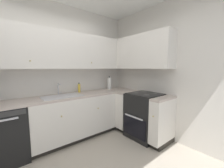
{
  "coord_description": "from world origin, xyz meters",
  "views": [
    {
      "loc": [
        -0.66,
        -1.35,
        1.42
      ],
      "look_at": [
        0.97,
        0.65,
        1.12
      ],
      "focal_mm": 21.83,
      "sensor_mm": 36.0,
      "label": 1
    }
  ],
  "objects": [
    {
      "name": "faucet",
      "position": [
        0.21,
        1.37,
        1.03
      ],
      "size": [
        0.07,
        0.16,
        0.23
      ],
      "color": "silver",
      "rests_on": "countertop_back"
    },
    {
      "name": "upper_cabinets_right",
      "position": [
        1.71,
        0.68,
        1.76
      ],
      "size": [
        0.32,
        1.63,
        0.71
      ],
      "color": "silver"
    },
    {
      "name": "lower_cabinets_back",
      "position": [
        0.44,
        1.2,
        0.44
      ],
      "size": [
        1.66,
        0.62,
        0.86
      ],
      "color": "silver",
      "rests_on": "ground_plane"
    },
    {
      "name": "countertop_right",
      "position": [
        1.57,
        0.39,
        0.88
      ],
      "size": [
        0.6,
        1.08,
        0.03
      ],
      "color": "#B7A89E",
      "rests_on": "lower_cabinets_right"
    },
    {
      "name": "lower_cabinets_right",
      "position": [
        1.58,
        0.39,
        0.44
      ],
      "size": [
        0.62,
        1.08,
        0.86
      ],
      "color": "silver",
      "rests_on": "ground_plane"
    },
    {
      "name": "countertop_back",
      "position": [
        0.44,
        1.2,
        0.88
      ],
      "size": [
        2.87,
        0.6,
        0.03
      ],
      "primitive_type": "cube",
      "color": "#B7A89E",
      "rests_on": "lower_cabinets_back"
    },
    {
      "name": "soap_bottle",
      "position": [
        0.64,
        1.38,
        0.99
      ],
      "size": [
        0.05,
        0.05,
        0.21
      ],
      "color": "gold",
      "rests_on": "countertop_back"
    },
    {
      "name": "wall_back",
      "position": [
        0.0,
        1.52,
        1.35
      ],
      "size": [
        3.85,
        0.05,
        2.69
      ],
      "primitive_type": "cube",
      "color": "silver",
      "rests_on": "ground_plane"
    },
    {
      "name": "dishwasher",
      "position": [
        -0.69,
        1.2,
        0.43
      ],
      "size": [
        0.6,
        0.63,
        0.86
      ],
      "color": "black",
      "rests_on": "ground_plane"
    },
    {
      "name": "upper_cabinets_back",
      "position": [
        0.28,
        1.34,
        1.76
      ],
      "size": [
        2.55,
        0.34,
        0.71
      ],
      "color": "silver"
    },
    {
      "name": "sink",
      "position": [
        0.21,
        1.17,
        0.86
      ],
      "size": [
        0.72,
        0.4,
        0.1
      ],
      "color": "#B7B7BC",
      "rests_on": "countertop_back"
    },
    {
      "name": "oven_range",
      "position": [
        1.59,
        0.33,
        0.46
      ],
      "size": [
        0.68,
        0.62,
        1.05
      ],
      "color": "black",
      "rests_on": "ground_plane"
    },
    {
      "name": "wall_right",
      "position": [
        1.9,
        0.0,
        1.35
      ],
      "size": [
        0.05,
        3.09,
        2.69
      ],
      "primitive_type": "cube",
      "color": "silver",
      "rests_on": "ground_plane"
    },
    {
      "name": "paper_towel_roll",
      "position": [
        1.47,
        1.36,
        1.04
      ],
      "size": [
        0.11,
        0.11,
        0.34
      ],
      "color": "white",
      "rests_on": "countertop_back"
    }
  ]
}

